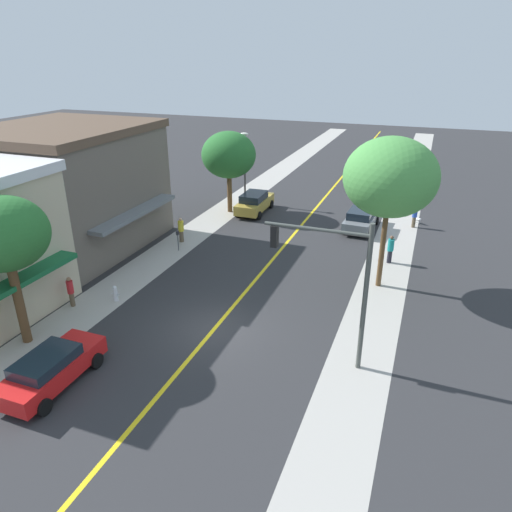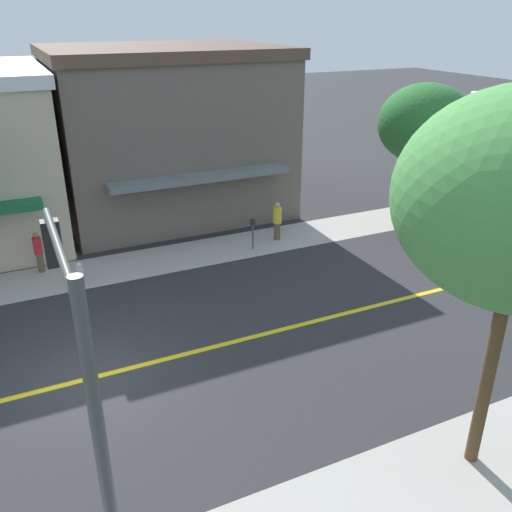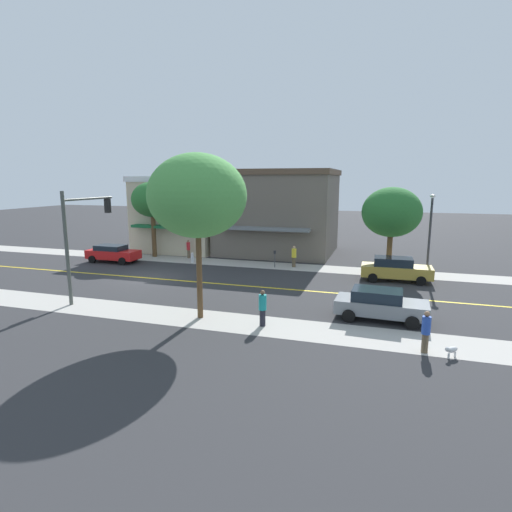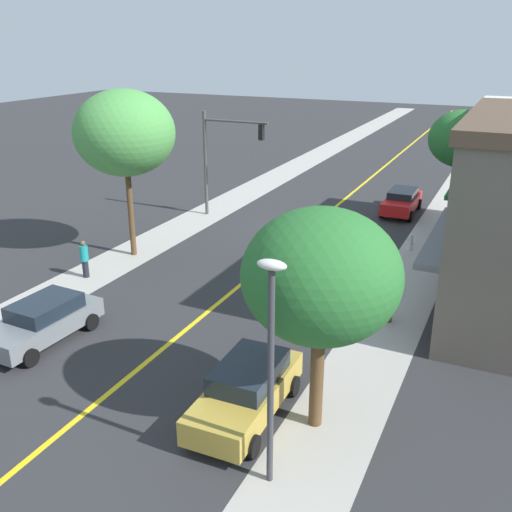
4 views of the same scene
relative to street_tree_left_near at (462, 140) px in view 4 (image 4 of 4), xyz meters
name	(u,v)px [view 4 (image 4 of 4)]	position (x,y,z in m)	size (l,w,h in m)	color
ground_plane	(306,231)	(7.48, 3.88, -5.13)	(140.00, 140.00, 0.00)	#2D2D30
sidewalk_left	(429,248)	(0.64, 3.88, -5.13)	(2.71, 126.00, 0.01)	#ADA8A0
sidewalk_right	(202,216)	(14.32, 3.88, -5.13)	(2.71, 126.00, 0.01)	#ADA8A0
road_centerline_stripe	(306,231)	(7.48, 3.88, -5.13)	(0.20, 126.00, 0.00)	yellow
street_tree_left_near	(462,140)	(0.00, 0.00, 0.00)	(3.66, 3.66, 6.74)	brown
street_tree_right_corner	(321,276)	(1.14, 20.32, -0.55)	(4.23, 4.23, 6.40)	brown
street_tree_left_far	(125,133)	(14.13, 11.16, 1.00)	(4.81, 4.81, 8.18)	brown
fire_hydrant	(411,242)	(1.49, 4.53, -4.70)	(0.44, 0.24, 0.87)	silver
parking_meter	(384,285)	(1.23, 11.66, -4.24)	(0.12, 0.18, 1.36)	#4C4C51
traffic_light_mast	(223,149)	(13.06, 3.30, -0.98)	(4.22, 0.32, 6.31)	#474C47
street_lamp	(271,350)	(1.41, 22.95, -1.42)	(0.70, 0.36, 5.93)	#38383D
red_sedan_left_curb	(402,201)	(3.32, -2.01, -4.35)	(1.97, 4.47, 1.46)	red
grey_sedan_right_curb	(43,320)	(11.73, 19.86, -4.33)	(2.24, 4.53, 1.54)	slate
gold_sedan_left_curb	(247,389)	(3.10, 20.77, -4.28)	(2.11, 4.70, 1.65)	#B29338
pedestrian_yellow_shirt	(390,300)	(0.67, 13.10, -4.23)	(0.38, 0.38, 1.72)	brown
pedestrian_red_shirt	(449,232)	(-0.25, 3.29, -4.27)	(0.32, 0.32, 1.64)	brown
pedestrian_teal_shirt	(84,258)	(14.36, 14.52, -4.20)	(0.37, 0.37, 1.77)	black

